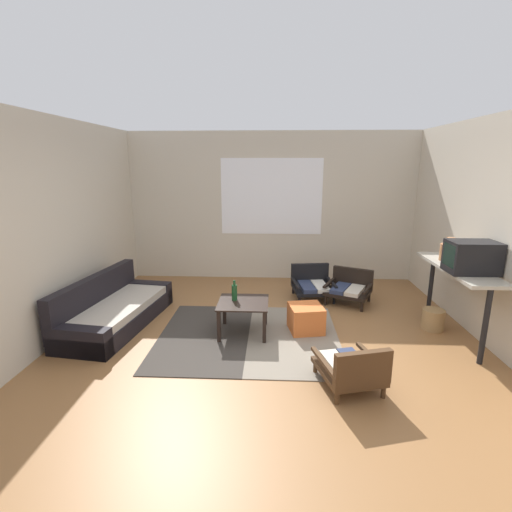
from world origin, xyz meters
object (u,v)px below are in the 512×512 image
at_px(wicker_basket, 433,319).
at_px(couch, 114,310).
at_px(ottoman_orange, 306,319).
at_px(console_shelf, 458,274).
at_px(armchair_by_window, 312,283).
at_px(clay_vase, 449,252).
at_px(armchair_corner, 349,287).
at_px(glass_bottle, 234,292).
at_px(coffee_table, 243,307).
at_px(armchair_striped_foreground, 352,368).
at_px(crt_television, 472,257).

bearing_deg(wicker_basket, couch, -179.12).
distance_m(ottoman_orange, console_shelf, 1.95).
bearing_deg(armchair_by_window, clay_vase, -32.35).
height_order(armchair_corner, glass_bottle, glass_bottle).
bearing_deg(wicker_basket, coffee_table, -174.40).
bearing_deg(couch, console_shelf, -1.22).
height_order(ottoman_orange, glass_bottle, glass_bottle).
height_order(armchair_by_window, armchair_striped_foreground, armchair_by_window).
distance_m(armchair_by_window, armchair_striped_foreground, 2.59).
relative_size(console_shelf, crt_television, 2.93).
distance_m(armchair_corner, glass_bottle, 2.06).
xyz_separation_m(armchair_striped_foreground, glass_bottle, (-1.26, 1.24, 0.32)).
distance_m(armchair_striped_foreground, console_shelf, 2.05).
distance_m(armchair_by_window, glass_bottle, 1.79).
bearing_deg(armchair_corner, console_shelf, -46.23).
distance_m(armchair_by_window, crt_television, 2.44).
height_order(armchair_by_window, armchair_corner, armchair_by_window).
bearing_deg(coffee_table, wicker_basket, 5.60).
distance_m(coffee_table, clay_vase, 2.76).
bearing_deg(armchair_by_window, armchair_striped_foreground, -87.18).
bearing_deg(armchair_striped_foreground, clay_vase, 45.78).
distance_m(crt_television, clay_vase, 0.56).
relative_size(couch, coffee_table, 3.10).
height_order(couch, console_shelf, console_shelf).
bearing_deg(glass_bottle, crt_television, -5.00).
distance_m(armchair_striped_foreground, clay_vase, 2.31).
bearing_deg(glass_bottle, armchair_corner, 34.19).
xyz_separation_m(armchair_corner, wicker_basket, (0.91, -0.96, -0.11)).
bearing_deg(clay_vase, console_shelf, -90.00).
distance_m(couch, glass_bottle, 1.69).
height_order(couch, glass_bottle, glass_bottle).
bearing_deg(couch, coffee_table, -5.76).
relative_size(coffee_table, wicker_basket, 2.26).
xyz_separation_m(ottoman_orange, crt_television, (1.84, -0.29, 0.92)).
xyz_separation_m(couch, armchair_corner, (3.34, 1.03, 0.04)).
height_order(armchair_striped_foreground, ottoman_orange, armchair_striped_foreground).
relative_size(couch, ottoman_orange, 4.75).
distance_m(armchair_by_window, wicker_basket, 1.88).
bearing_deg(clay_vase, armchair_striped_foreground, -134.22).
distance_m(coffee_table, armchair_striped_foreground, 1.64).
height_order(glass_bottle, wicker_basket, glass_bottle).
xyz_separation_m(coffee_table, crt_television, (2.65, -0.18, 0.74)).
relative_size(console_shelf, clay_vase, 5.09).
relative_size(coffee_table, crt_television, 1.20).
bearing_deg(clay_vase, armchair_corner, 142.21).
xyz_separation_m(armchair_by_window, clay_vase, (1.63, -1.04, 0.80)).
bearing_deg(crt_television, armchair_striped_foreground, -146.55).
height_order(armchair_by_window, console_shelf, console_shelf).
bearing_deg(console_shelf, armchair_corner, 133.77).
xyz_separation_m(armchair_striped_foreground, armchair_corner, (0.43, 2.38, 0.03)).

